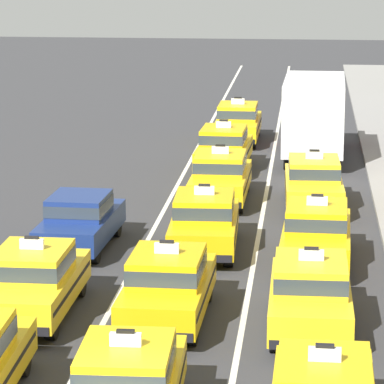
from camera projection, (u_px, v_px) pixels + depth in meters
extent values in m
cube|color=silver|center=(170.00, 199.00, 38.60)|extent=(0.14, 80.00, 0.01)
cube|color=silver|center=(265.00, 201.00, 38.28)|extent=(0.14, 80.00, 0.01)
cylinder|color=black|center=(22.00, 361.00, 23.18)|extent=(0.26, 0.65, 0.64)
cylinder|color=black|center=(21.00, 282.00, 28.40)|extent=(0.24, 0.64, 0.64)
cylinder|color=black|center=(79.00, 284.00, 28.25)|extent=(0.24, 0.64, 0.64)
cylinder|color=black|center=(51.00, 325.00, 25.28)|extent=(0.24, 0.64, 0.64)
cube|color=yellow|center=(35.00, 288.00, 26.77)|extent=(1.82, 4.51, 0.70)
cube|color=black|center=(35.00, 286.00, 26.75)|extent=(1.84, 4.15, 0.10)
cube|color=yellow|center=(32.00, 262.00, 26.47)|extent=(1.61, 2.11, 0.64)
cube|color=#2D3842|center=(32.00, 262.00, 26.47)|extent=(1.63, 2.13, 0.35)
cube|color=white|center=(32.00, 244.00, 26.37)|extent=(0.56, 0.12, 0.24)
cube|color=black|center=(32.00, 238.00, 26.34)|extent=(0.32, 0.11, 0.06)
cube|color=black|center=(56.00, 271.00, 28.96)|extent=(1.71, 0.15, 0.20)
cube|color=black|center=(11.00, 330.00, 24.68)|extent=(1.71, 0.15, 0.20)
cylinder|color=black|center=(68.00, 224.00, 34.02)|extent=(0.26, 0.65, 0.64)
cylinder|color=black|center=(116.00, 226.00, 33.83)|extent=(0.26, 0.65, 0.64)
cylinder|color=black|center=(43.00, 250.00, 31.28)|extent=(0.26, 0.65, 0.64)
cylinder|color=black|center=(94.00, 252.00, 31.08)|extent=(0.26, 0.65, 0.64)
cube|color=navy|center=(80.00, 226.00, 32.48)|extent=(1.92, 4.36, 0.66)
cube|color=navy|center=(79.00, 205.00, 32.24)|extent=(1.63, 1.96, 0.60)
cube|color=#2D3842|center=(79.00, 205.00, 32.24)|extent=(1.65, 1.98, 0.33)
cylinder|color=black|center=(100.00, 380.00, 22.19)|extent=(0.26, 0.65, 0.64)
cylinder|color=black|center=(176.00, 382.00, 22.08)|extent=(0.26, 0.65, 0.64)
cube|color=yellow|center=(126.00, 363.00, 20.27)|extent=(1.66, 2.15, 0.64)
cube|color=#2D3842|center=(126.00, 363.00, 20.27)|extent=(1.68, 2.17, 0.35)
cube|color=white|center=(126.00, 339.00, 20.18)|extent=(0.56, 0.14, 0.24)
cube|color=black|center=(125.00, 331.00, 20.14)|extent=(0.32, 0.12, 0.06)
cube|color=black|center=(142.00, 363.00, 22.77)|extent=(1.71, 0.19, 0.20)
cylinder|color=black|center=(147.00, 286.00, 28.05)|extent=(0.25, 0.64, 0.64)
cylinder|color=black|center=(207.00, 288.00, 27.88)|extent=(0.25, 0.64, 0.64)
cylinder|color=black|center=(125.00, 328.00, 25.09)|extent=(0.25, 0.64, 0.64)
cylinder|color=black|center=(192.00, 331.00, 24.92)|extent=(0.25, 0.64, 0.64)
cube|color=yellow|center=(168.00, 293.00, 26.41)|extent=(1.87, 4.53, 0.70)
cube|color=black|center=(168.00, 291.00, 26.40)|extent=(1.88, 4.17, 0.10)
cube|color=yellow|center=(167.00, 267.00, 26.12)|extent=(1.63, 2.12, 0.64)
cube|color=#2D3842|center=(167.00, 267.00, 26.12)|extent=(1.65, 2.15, 0.35)
cube|color=white|center=(167.00, 248.00, 26.02)|extent=(0.56, 0.13, 0.24)
cube|color=black|center=(167.00, 242.00, 25.98)|extent=(0.32, 0.11, 0.06)
cube|color=black|center=(180.00, 275.00, 28.60)|extent=(1.71, 0.17, 0.20)
cube|color=black|center=(154.00, 336.00, 24.32)|extent=(1.71, 0.17, 0.20)
cylinder|color=black|center=(183.00, 226.00, 33.85)|extent=(0.26, 0.65, 0.64)
cylinder|color=black|center=(233.00, 227.00, 33.75)|extent=(0.26, 0.65, 0.64)
cylinder|color=black|center=(174.00, 254.00, 30.87)|extent=(0.26, 0.65, 0.64)
cylinder|color=black|center=(229.00, 255.00, 30.77)|extent=(0.26, 0.65, 0.64)
cube|color=yellow|center=(205.00, 228.00, 32.23)|extent=(1.95, 4.56, 0.70)
cube|color=black|center=(205.00, 226.00, 32.22)|extent=(1.96, 4.20, 0.10)
cube|color=yellow|center=(204.00, 206.00, 31.94)|extent=(1.67, 2.15, 0.64)
cube|color=#2D3842|center=(204.00, 206.00, 31.94)|extent=(1.69, 2.17, 0.35)
cube|color=white|center=(204.00, 190.00, 31.84)|extent=(0.56, 0.14, 0.24)
cube|color=black|center=(204.00, 185.00, 31.81)|extent=(0.32, 0.12, 0.06)
cube|color=black|center=(209.00, 217.00, 34.44)|extent=(1.71, 0.20, 0.20)
cube|color=black|center=(200.00, 258.00, 30.14)|extent=(1.71, 0.20, 0.20)
cylinder|color=black|center=(203.00, 182.00, 39.79)|extent=(0.25, 0.64, 0.64)
cylinder|color=black|center=(246.00, 183.00, 39.63)|extent=(0.25, 0.64, 0.64)
cylinder|color=black|center=(193.00, 202.00, 36.83)|extent=(0.25, 0.64, 0.64)
cylinder|color=black|center=(239.00, 203.00, 36.67)|extent=(0.25, 0.64, 0.64)
cube|color=yellow|center=(221.00, 182.00, 38.15)|extent=(1.84, 4.51, 0.70)
cube|color=black|center=(221.00, 180.00, 38.14)|extent=(1.85, 4.15, 0.10)
cube|color=yellow|center=(220.00, 163.00, 37.86)|extent=(1.62, 2.11, 0.64)
cube|color=#2D3842|center=(220.00, 163.00, 37.86)|extent=(1.64, 2.13, 0.35)
cube|color=white|center=(220.00, 150.00, 37.76)|extent=(0.56, 0.12, 0.24)
cube|color=black|center=(220.00, 145.00, 37.73)|extent=(0.32, 0.11, 0.06)
cube|color=black|center=(226.00, 176.00, 40.35)|extent=(1.71, 0.15, 0.20)
cube|color=black|center=(214.00, 204.00, 36.07)|extent=(1.71, 0.15, 0.20)
cylinder|color=black|center=(209.00, 154.00, 44.82)|extent=(0.26, 0.65, 0.64)
cylinder|color=black|center=(247.00, 155.00, 44.62)|extent=(0.26, 0.65, 0.64)
cylinder|color=black|center=(199.00, 170.00, 41.86)|extent=(0.26, 0.65, 0.64)
cylinder|color=black|center=(239.00, 171.00, 41.67)|extent=(0.26, 0.65, 0.64)
cube|color=yellow|center=(224.00, 153.00, 43.16)|extent=(1.94, 4.56, 0.70)
cube|color=black|center=(224.00, 152.00, 43.15)|extent=(1.95, 4.20, 0.10)
cube|color=yellow|center=(224.00, 136.00, 42.87)|extent=(1.67, 2.15, 0.64)
cube|color=#2D3842|center=(224.00, 136.00, 42.87)|extent=(1.69, 2.17, 0.35)
cube|color=white|center=(224.00, 125.00, 42.77)|extent=(0.56, 0.14, 0.24)
cube|color=black|center=(224.00, 121.00, 42.74)|extent=(0.32, 0.12, 0.06)
cube|color=black|center=(230.00, 149.00, 45.35)|extent=(1.71, 0.19, 0.20)
cube|color=black|center=(217.00, 171.00, 41.08)|extent=(1.71, 0.19, 0.20)
cylinder|color=black|center=(224.00, 128.00, 50.70)|extent=(0.24, 0.64, 0.64)
cylinder|color=black|center=(257.00, 129.00, 50.54)|extent=(0.24, 0.64, 0.64)
cylinder|color=black|center=(218.00, 140.00, 47.73)|extent=(0.24, 0.64, 0.64)
cylinder|color=black|center=(253.00, 141.00, 47.58)|extent=(0.24, 0.64, 0.64)
cube|color=yellow|center=(238.00, 126.00, 49.06)|extent=(1.82, 4.51, 0.70)
cube|color=black|center=(238.00, 125.00, 49.05)|extent=(1.84, 4.15, 0.10)
cube|color=yellow|center=(238.00, 112.00, 48.77)|extent=(1.61, 2.11, 0.64)
cube|color=#2D3842|center=(238.00, 112.00, 48.77)|extent=(1.63, 2.13, 0.35)
cube|color=white|center=(238.00, 101.00, 48.67)|extent=(0.56, 0.12, 0.24)
cube|color=black|center=(238.00, 98.00, 48.64)|extent=(0.32, 0.11, 0.06)
cube|color=black|center=(241.00, 124.00, 51.26)|extent=(1.71, 0.15, 0.20)
cube|color=black|center=(234.00, 141.00, 46.97)|extent=(1.71, 0.15, 0.20)
cube|color=yellow|center=(324.00, 378.00, 19.57)|extent=(1.62, 2.11, 0.64)
cube|color=#2D3842|center=(324.00, 378.00, 19.57)|extent=(1.64, 2.14, 0.35)
cube|color=white|center=(325.00, 354.00, 19.47)|extent=(0.56, 0.13, 0.24)
cube|color=black|center=(325.00, 346.00, 19.44)|extent=(0.32, 0.11, 0.06)
cube|color=black|center=(323.00, 377.00, 22.06)|extent=(1.71, 0.16, 0.20)
cylinder|color=black|center=(279.00, 294.00, 27.48)|extent=(0.24, 0.64, 0.64)
cylinder|color=black|center=(341.00, 295.00, 27.35)|extent=(0.24, 0.64, 0.64)
cylinder|color=black|center=(275.00, 337.00, 24.51)|extent=(0.24, 0.64, 0.64)
cylinder|color=black|center=(345.00, 340.00, 24.37)|extent=(0.24, 0.64, 0.64)
cube|color=yellow|center=(310.00, 301.00, 25.85)|extent=(1.83, 4.51, 0.70)
cube|color=black|center=(310.00, 298.00, 25.84)|extent=(1.84, 4.15, 0.10)
cube|color=yellow|center=(311.00, 274.00, 25.56)|extent=(1.61, 2.11, 0.64)
cube|color=#2D3842|center=(311.00, 274.00, 25.56)|extent=(1.63, 2.13, 0.35)
cube|color=white|center=(311.00, 255.00, 25.46)|extent=(0.56, 0.12, 0.24)
cube|color=black|center=(311.00, 248.00, 25.43)|extent=(0.32, 0.11, 0.06)
cube|color=black|center=(310.00, 282.00, 28.05)|extent=(1.71, 0.15, 0.20)
cube|color=black|center=(310.00, 345.00, 23.76)|extent=(1.71, 0.15, 0.20)
cylinder|color=black|center=(291.00, 236.00, 32.65)|extent=(0.26, 0.65, 0.64)
cylinder|color=black|center=(344.00, 238.00, 32.46)|extent=(0.26, 0.65, 0.64)
cylinder|color=black|center=(286.00, 267.00, 29.69)|extent=(0.26, 0.65, 0.64)
cylinder|color=black|center=(343.00, 269.00, 29.50)|extent=(0.26, 0.65, 0.64)
cube|color=yellow|center=(316.00, 239.00, 31.00)|extent=(1.93, 4.55, 0.70)
cube|color=black|center=(316.00, 238.00, 30.99)|extent=(1.94, 4.19, 0.10)
cube|color=yellow|center=(317.00, 217.00, 30.71)|extent=(1.66, 2.15, 0.64)
cube|color=#2D3842|center=(317.00, 217.00, 30.71)|extent=(1.68, 2.17, 0.35)
cube|color=white|center=(317.00, 201.00, 30.61)|extent=(0.56, 0.14, 0.24)
cube|color=black|center=(317.00, 195.00, 30.58)|extent=(0.32, 0.12, 0.06)
cube|color=black|center=(318.00, 228.00, 33.19)|extent=(1.71, 0.19, 0.20)
cube|color=black|center=(314.00, 272.00, 28.92)|extent=(1.71, 0.19, 0.20)
cylinder|color=black|center=(290.00, 188.00, 38.90)|extent=(0.26, 0.65, 0.64)
cylinder|color=black|center=(334.00, 188.00, 38.80)|extent=(0.26, 0.65, 0.64)
cylinder|color=black|center=(291.00, 209.00, 35.92)|extent=(0.26, 0.65, 0.64)
cylinder|color=black|center=(338.00, 210.00, 35.82)|extent=(0.26, 0.65, 0.64)
cube|color=yellow|center=(313.00, 188.00, 37.28)|extent=(1.95, 4.56, 0.70)
cube|color=black|center=(313.00, 186.00, 37.27)|extent=(1.96, 4.20, 0.10)
cube|color=yellow|center=(314.00, 168.00, 36.99)|extent=(1.67, 2.15, 0.64)
cube|color=#2D3842|center=(314.00, 168.00, 36.99)|extent=(1.69, 2.17, 0.35)
cube|color=white|center=(314.00, 155.00, 36.89)|extent=(0.56, 0.14, 0.24)
cube|color=black|center=(314.00, 151.00, 36.86)|extent=(0.32, 0.12, 0.06)
cube|color=black|center=(311.00, 181.00, 39.49)|extent=(1.71, 0.20, 0.20)
cube|color=black|center=(316.00, 211.00, 35.18)|extent=(1.71, 0.20, 0.20)
cylinder|color=black|center=(291.00, 143.00, 47.17)|extent=(0.25, 0.64, 0.64)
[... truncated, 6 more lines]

